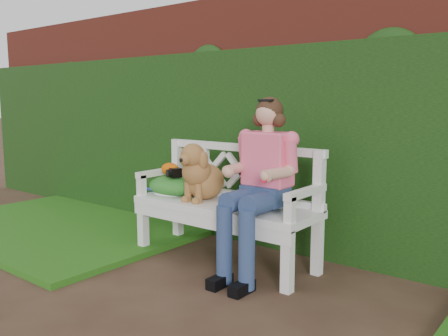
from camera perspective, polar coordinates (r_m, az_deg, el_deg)
The scene contains 11 objects.
ground at distance 2.74m, azimuth -5.24°, elevation -19.49°, with size 60.00×60.00×0.00m, color #382419.
brick_wall at distance 4.02m, azimuth 13.64°, elevation 5.58°, with size 10.00×0.30×2.20m, color maroon.
ivy_hedge at distance 3.84m, azimuth 12.13°, elevation 1.77°, with size 10.00×0.18×1.70m, color #214D16.
grass_left at distance 5.02m, azimuth -18.22°, elevation -6.53°, with size 2.60×2.00×0.05m, color #1E6015.
garden_bench at distance 3.74m, azimuth -0.00°, elevation -7.75°, with size 1.58×0.60×0.48m, color white, non-canonical shape.
seated_woman at distance 3.42m, azimuth 4.83°, elevation -3.01°, with size 0.51×0.68×1.21m, color #FC5E77, non-canonical shape.
dog at distance 3.74m, azimuth -2.62°, elevation -0.36°, with size 0.31×0.42×0.46m, color #B27543, non-canonical shape.
tennis_racket at distance 4.04m, azimuth -6.86°, elevation -2.91°, with size 0.55×0.23×0.03m, color silver, non-canonical shape.
green_bag at distance 4.00m, azimuth -6.13°, elevation -2.05°, with size 0.46×0.36×0.16m, color #1A711A, non-canonical shape.
camera_item at distance 3.93m, azimuth -5.92°, elevation -0.52°, with size 0.11×0.08×0.07m, color black.
baseball_glove at distance 4.00m, azimuth -6.51°, elevation -0.13°, with size 0.17×0.12×0.11m, color #DB5505.
Camera 1 is at (1.68, -1.75, 1.28)m, focal length 38.00 mm.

